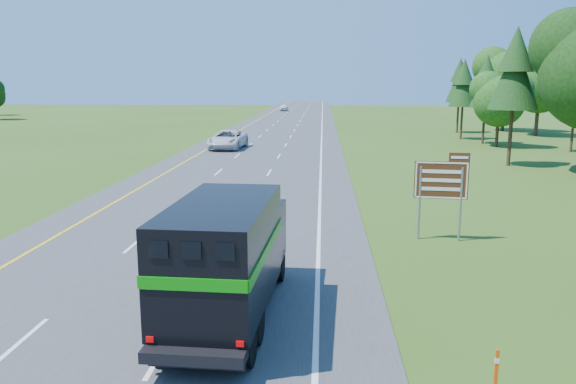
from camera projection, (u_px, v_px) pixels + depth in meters
name	position (u px, v px, depth m)	size (l,w,h in m)	color
road	(271.00, 142.00, 60.68)	(15.00, 260.00, 0.04)	#38383A
lane_markings	(271.00, 142.00, 60.68)	(11.15, 260.00, 0.01)	yellow
horse_truck	(227.00, 255.00, 15.04)	(2.71, 7.65, 3.34)	black
white_suv	(228.00, 139.00, 54.29)	(2.96, 6.41, 1.78)	silver
far_car	(284.00, 108.00, 126.24)	(1.73, 4.30, 1.47)	silver
exit_sign	(442.00, 184.00, 22.63)	(2.13, 0.31, 3.62)	gray
delineator	(496.00, 372.00, 11.47)	(0.09, 0.05, 1.04)	#FF4A0D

